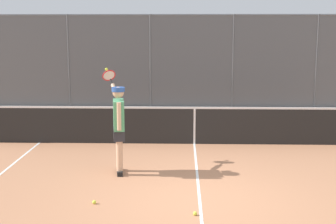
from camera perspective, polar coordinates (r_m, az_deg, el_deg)
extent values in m
plane|color=#B27551|center=(8.52, 3.75, -10.31)|extent=(60.00, 60.00, 0.00)
cube|color=white|center=(9.88, 3.47, -7.40)|extent=(0.05, 5.30, 0.01)
cylinder|color=#565B60|center=(17.61, 17.08, 5.46)|extent=(0.07, 0.07, 3.39)
cylinder|color=#565B60|center=(17.08, 7.66, 5.69)|extent=(0.07, 0.07, 3.39)
cylinder|color=#565B60|center=(17.03, -2.09, 5.76)|extent=(0.07, 0.07, 3.39)
cylinder|color=#565B60|center=(17.47, -11.62, 5.66)|extent=(0.07, 0.07, 3.39)
cylinder|color=#565B60|center=(16.96, 2.84, 11.33)|extent=(14.42, 0.05, 0.05)
cube|color=#565B60|center=(17.00, 2.80, 5.74)|extent=(14.42, 0.02, 3.39)
cube|color=#2D6B33|center=(17.66, 2.75, 5.19)|extent=(17.42, 0.90, 2.95)
cube|color=#ADADA8|center=(17.02, 2.76, 0.25)|extent=(15.42, 0.18, 0.15)
cube|color=black|center=(12.33, 3.14, -1.71)|extent=(10.18, 0.02, 0.91)
cube|color=white|center=(12.24, 3.16, 0.49)|extent=(10.18, 0.04, 0.05)
cube|color=white|center=(12.33, 3.14, -1.71)|extent=(0.05, 0.04, 0.91)
cube|color=black|center=(9.89, -5.70, -7.15)|extent=(0.15, 0.27, 0.09)
cylinder|color=tan|center=(9.77, -5.74, -4.58)|extent=(0.13, 0.13, 0.83)
cube|color=black|center=(10.16, -5.74, -6.68)|extent=(0.15, 0.27, 0.09)
cylinder|color=tan|center=(10.04, -5.79, -4.18)|extent=(0.13, 0.13, 0.83)
cube|color=#28282D|center=(9.83, -5.80, -2.50)|extent=(0.28, 0.46, 0.26)
cube|color=#4C9E6B|center=(9.75, -5.84, -0.33)|extent=(0.29, 0.54, 0.60)
cylinder|color=tan|center=(9.44, -5.79, -0.52)|extent=(0.08, 0.08, 0.55)
cylinder|color=tan|center=(10.16, -6.23, 2.45)|extent=(0.25, 0.40, 0.30)
sphere|color=tan|center=(9.68, -5.89, 2.31)|extent=(0.23, 0.23, 0.23)
cylinder|color=#284C93|center=(9.67, -5.89, 2.67)|extent=(0.30, 0.30, 0.09)
cube|color=#284C93|center=(9.80, -5.91, 2.57)|extent=(0.22, 0.23, 0.02)
cylinder|color=black|center=(10.37, -6.67, 3.53)|extent=(0.10, 0.17, 0.13)
torus|color=red|center=(10.54, -6.98, 4.30)|extent=(0.34, 0.29, 0.26)
cylinder|color=silver|center=(10.54, -6.98, 4.30)|extent=(0.28, 0.23, 0.21)
sphere|color=#CCDB33|center=(10.70, -7.27, 5.02)|extent=(0.07, 0.07, 0.07)
sphere|color=#D6E042|center=(8.40, -8.69, -10.46)|extent=(0.07, 0.07, 0.07)
sphere|color=#D6E042|center=(7.85, 3.21, -11.85)|extent=(0.07, 0.07, 0.07)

